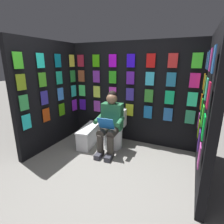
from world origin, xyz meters
name	(u,v)px	position (x,y,z in m)	size (l,w,h in m)	color
ground_plane	(89,185)	(0.00, 0.00, 0.00)	(30.00, 30.00, 0.00)	gray
display_wall_back	(131,93)	(0.00, -1.75, 1.07)	(2.87, 0.14, 2.13)	black
display_wall_left	(209,111)	(-1.43, -0.85, 1.07)	(0.14, 1.70, 2.13)	black
display_wall_right	(50,95)	(1.43, -0.85, 1.07)	(0.14, 1.70, 2.13)	black
toilet	(114,131)	(0.19, -1.30, 0.33)	(0.42, 0.57, 0.77)	white
person_reading	(110,122)	(0.18, -1.07, 0.60)	(0.55, 0.71, 1.19)	#286B42
comic_longbox_near	(89,135)	(0.72, -1.16, 0.20)	(0.40, 0.85, 0.39)	silver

